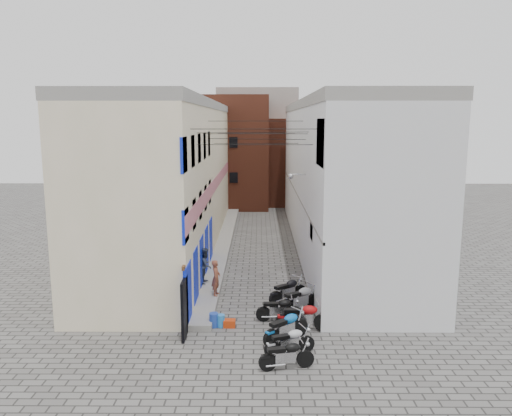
{
  "coord_description": "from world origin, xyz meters",
  "views": [
    {
      "loc": [
        0.19,
        -17.58,
        7.82
      ],
      "look_at": [
        0.01,
        9.88,
        3.0
      ],
      "focal_mm": 35.0,
      "sensor_mm": 36.0,
      "label": 1
    }
  ],
  "objects_px": {
    "person_a": "(216,278)",
    "red_crate": "(229,323)",
    "motorcycle_f": "(300,297)",
    "water_jug_near": "(221,321)",
    "motorcycle_b": "(290,340)",
    "motorcycle_c": "(286,326)",
    "motorcycle_a": "(287,354)",
    "person_b": "(205,265)",
    "motorcycle_g": "(288,289)",
    "water_jug_far": "(214,320)",
    "motorcycle_e": "(280,308)",
    "motorcycle_d": "(303,315)"
  },
  "relations": [
    {
      "from": "motorcycle_d",
      "to": "person_b",
      "type": "relative_size",
      "value": 1.26
    },
    {
      "from": "motorcycle_f",
      "to": "person_a",
      "type": "distance_m",
      "value": 3.85
    },
    {
      "from": "motorcycle_a",
      "to": "person_b",
      "type": "bearing_deg",
      "value": -167.89
    },
    {
      "from": "motorcycle_b",
      "to": "person_a",
      "type": "bearing_deg",
      "value": -171.3
    },
    {
      "from": "motorcycle_a",
      "to": "motorcycle_e",
      "type": "bearing_deg",
      "value": 169.67
    },
    {
      "from": "motorcycle_b",
      "to": "motorcycle_g",
      "type": "xyz_separation_m",
      "value": [
        0.22,
        4.99,
        0.06
      ]
    },
    {
      "from": "person_b",
      "to": "water_jug_far",
      "type": "bearing_deg",
      "value": -162.01
    },
    {
      "from": "person_a",
      "to": "red_crate",
      "type": "relative_size",
      "value": 3.49
    },
    {
      "from": "red_crate",
      "to": "water_jug_far",
      "type": "bearing_deg",
      "value": 180.0
    },
    {
      "from": "motorcycle_e",
      "to": "motorcycle_b",
      "type": "bearing_deg",
      "value": 3.67
    },
    {
      "from": "person_a",
      "to": "motorcycle_f",
      "type": "bearing_deg",
      "value": -103.72
    },
    {
      "from": "motorcycle_d",
      "to": "motorcycle_a",
      "type": "bearing_deg",
      "value": -15.26
    },
    {
      "from": "motorcycle_e",
      "to": "water_jug_far",
      "type": "xyz_separation_m",
      "value": [
        -2.54,
        -0.57,
        -0.27
      ]
    },
    {
      "from": "motorcycle_a",
      "to": "person_b",
      "type": "xyz_separation_m",
      "value": [
        -3.41,
        7.86,
        0.57
      ]
    },
    {
      "from": "motorcycle_a",
      "to": "motorcycle_c",
      "type": "height_order",
      "value": "motorcycle_c"
    },
    {
      "from": "motorcycle_c",
      "to": "motorcycle_e",
      "type": "distance_m",
      "value": 1.84
    },
    {
      "from": "person_a",
      "to": "red_crate",
      "type": "xyz_separation_m",
      "value": [
        0.75,
        -2.87,
        -0.9
      ]
    },
    {
      "from": "motorcycle_c",
      "to": "person_b",
      "type": "relative_size",
      "value": 1.23
    },
    {
      "from": "motorcycle_a",
      "to": "motorcycle_e",
      "type": "relative_size",
      "value": 0.97
    },
    {
      "from": "water_jug_far",
      "to": "motorcycle_f",
      "type": "bearing_deg",
      "value": 24.69
    },
    {
      "from": "motorcycle_d",
      "to": "person_a",
      "type": "xyz_separation_m",
      "value": [
        -3.55,
        3.24,
        0.42
      ]
    },
    {
      "from": "motorcycle_b",
      "to": "person_b",
      "type": "relative_size",
      "value": 1.08
    },
    {
      "from": "motorcycle_e",
      "to": "water_jug_near",
      "type": "bearing_deg",
      "value": -76.75
    },
    {
      "from": "motorcycle_c",
      "to": "water_jug_far",
      "type": "height_order",
      "value": "motorcycle_c"
    },
    {
      "from": "motorcycle_e",
      "to": "red_crate",
      "type": "height_order",
      "value": "motorcycle_e"
    },
    {
      "from": "person_b",
      "to": "red_crate",
      "type": "distance_m",
      "value": 4.88
    },
    {
      "from": "motorcycle_g",
      "to": "water_jug_far",
      "type": "xyz_separation_m",
      "value": [
        -3.0,
        -2.68,
        -0.31
      ]
    },
    {
      "from": "motorcycle_c",
      "to": "motorcycle_g",
      "type": "height_order",
      "value": "motorcycle_c"
    },
    {
      "from": "motorcycle_g",
      "to": "water_jug_far",
      "type": "bearing_deg",
      "value": -85.95
    },
    {
      "from": "motorcycle_g",
      "to": "person_b",
      "type": "distance_m",
      "value": 4.27
    },
    {
      "from": "motorcycle_f",
      "to": "person_a",
      "type": "xyz_separation_m",
      "value": [
        -3.6,
        1.28,
        0.43
      ]
    },
    {
      "from": "motorcycle_c",
      "to": "water_jug_near",
      "type": "distance_m",
      "value": 2.77
    },
    {
      "from": "motorcycle_c",
      "to": "motorcycle_d",
      "type": "height_order",
      "value": "motorcycle_d"
    },
    {
      "from": "motorcycle_g",
      "to": "person_b",
      "type": "relative_size",
      "value": 1.2
    },
    {
      "from": "motorcycle_b",
      "to": "motorcycle_d",
      "type": "bearing_deg",
      "value": 141.36
    },
    {
      "from": "motorcycle_f",
      "to": "water_jug_near",
      "type": "distance_m",
      "value": 3.57
    },
    {
      "from": "water_jug_near",
      "to": "motorcycle_e",
      "type": "bearing_deg",
      "value": 14.16
    },
    {
      "from": "motorcycle_c",
      "to": "red_crate",
      "type": "height_order",
      "value": "motorcycle_c"
    },
    {
      "from": "motorcycle_a",
      "to": "motorcycle_g",
      "type": "height_order",
      "value": "motorcycle_g"
    },
    {
      "from": "motorcycle_b",
      "to": "motorcycle_c",
      "type": "xyz_separation_m",
      "value": [
        -0.06,
        1.05,
        0.07
      ]
    },
    {
      "from": "motorcycle_a",
      "to": "water_jug_far",
      "type": "height_order",
      "value": "motorcycle_a"
    },
    {
      "from": "water_jug_near",
      "to": "red_crate",
      "type": "relative_size",
      "value": 1.07
    },
    {
      "from": "water_jug_near",
      "to": "person_b",
      "type": "bearing_deg",
      "value": 103.15
    },
    {
      "from": "motorcycle_c",
      "to": "motorcycle_g",
      "type": "distance_m",
      "value": 3.95
    },
    {
      "from": "person_a",
      "to": "water_jug_far",
      "type": "distance_m",
      "value": 2.97
    },
    {
      "from": "motorcycle_a",
      "to": "water_jug_near",
      "type": "relative_size",
      "value": 3.75
    },
    {
      "from": "person_b",
      "to": "red_crate",
      "type": "relative_size",
      "value": 3.73
    },
    {
      "from": "motorcycle_a",
      "to": "person_b",
      "type": "relative_size",
      "value": 1.08
    },
    {
      "from": "motorcycle_e",
      "to": "motorcycle_f",
      "type": "relative_size",
      "value": 0.88
    },
    {
      "from": "motorcycle_c",
      "to": "motorcycle_d",
      "type": "bearing_deg",
      "value": 102.33
    }
  ]
}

